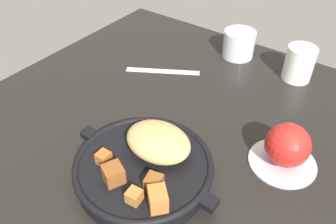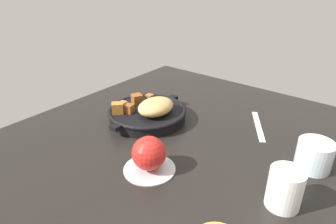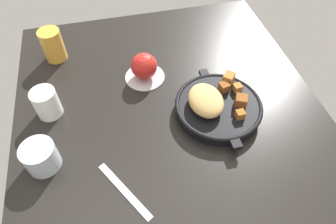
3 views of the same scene
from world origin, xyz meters
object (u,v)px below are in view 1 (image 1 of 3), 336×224
water_glass_short (239,44)px  white_creamer_pitcher (299,63)px  red_apple (288,145)px  butter_knife (163,71)px  cast_iron_skillet (146,164)px

water_glass_short → white_creamer_pitcher: 15.94cm
red_apple → butter_knife: bearing=162.1°
cast_iron_skillet → butter_knife: (-16.83, 27.32, -2.47)cm
red_apple → water_glass_short: red_apple is taller
red_apple → water_glass_short: 36.97cm
cast_iron_skillet → red_apple: size_ratio=3.58×
red_apple → cast_iron_skillet: bearing=-137.7°
cast_iron_skillet → butter_knife: cast_iron_skillet is taller
water_glass_short → white_creamer_pitcher: white_creamer_pitcher is taller
water_glass_short → butter_knife: bearing=-122.6°
red_apple → white_creamer_pitcher: size_ratio=0.95×
red_apple → butter_knife: 36.57cm
cast_iron_skillet → white_creamer_pitcher: white_creamer_pitcher is taller
cast_iron_skillet → white_creamer_pitcher: size_ratio=3.41×
butter_knife → water_glass_short: (11.11, 17.38, 3.20)cm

